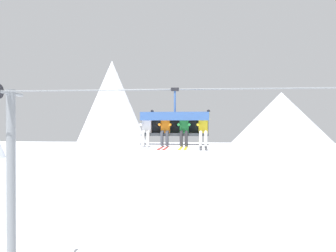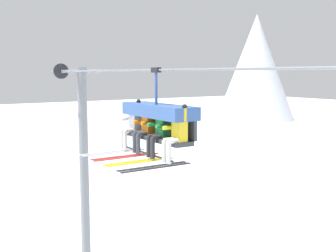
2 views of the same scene
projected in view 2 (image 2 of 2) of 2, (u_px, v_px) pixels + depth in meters
mountain_peak_west at (256, 67)px, 68.28m from camera, size 12.58×12.58×17.00m
lift_tower_near at (84, 163)px, 16.29m from camera, size 0.36×1.88×7.92m
lift_cable at (215, 69)px, 8.07m from camera, size 19.71×0.05×0.05m
chairlift_chair at (159, 117)px, 10.05m from camera, size 2.44×0.74×2.03m
skier_white at (131, 124)px, 10.80m from camera, size 0.48×1.70×1.34m
skier_orange at (144, 128)px, 10.24m from camera, size 0.46×1.70×1.23m
skier_green at (158, 131)px, 9.69m from camera, size 0.46×1.70×1.23m
skier_yellow at (175, 134)px, 9.13m from camera, size 0.48×1.70×1.34m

